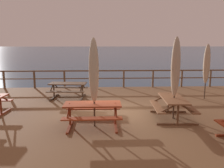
% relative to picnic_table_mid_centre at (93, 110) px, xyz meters
% --- Properties ---
extents(ground_plane, '(600.00, 600.00, 0.00)m').
position_rel_picnic_table_mid_centre_xyz_m(ground_plane, '(0.73, 1.45, -1.28)').
color(ground_plane, navy).
extents(wooden_deck, '(16.74, 10.67, 0.73)m').
position_rel_picnic_table_mid_centre_xyz_m(wooden_deck, '(0.73, 1.45, -0.92)').
color(wooden_deck, brown).
rests_on(wooden_deck, ground).
extents(railing_waterside_far, '(16.54, 0.10, 1.09)m').
position_rel_picnic_table_mid_centre_xyz_m(railing_waterside_far, '(0.73, 6.64, 0.19)').
color(railing_waterside_far, brown).
rests_on(railing_waterside_far, wooden_deck).
extents(picnic_table_mid_centre, '(1.85, 1.40, 0.78)m').
position_rel_picnic_table_mid_centre_xyz_m(picnic_table_mid_centre, '(0.00, 0.00, 0.00)').
color(picnic_table_mid_centre, '#993819').
rests_on(picnic_table_mid_centre, wooden_deck).
extents(picnic_table_front_right, '(1.51, 1.87, 0.78)m').
position_rel_picnic_table_mid_centre_xyz_m(picnic_table_front_right, '(2.87, 0.67, -0.00)').
color(picnic_table_front_right, brown).
rests_on(picnic_table_front_right, wooden_deck).
extents(picnic_table_mid_right, '(1.92, 1.56, 0.78)m').
position_rel_picnic_table_mid_centre_xyz_m(picnic_table_mid_right, '(-1.39, 3.94, -0.00)').
color(picnic_table_mid_right, brown).
rests_on(picnic_table_mid_right, wooden_deck).
extents(patio_umbrella_short_mid, '(0.32, 0.32, 2.88)m').
position_rel_picnic_table_mid_centre_xyz_m(patio_umbrella_short_mid, '(0.06, -0.02, 1.27)').
color(patio_umbrella_short_mid, '#4C3828').
rests_on(patio_umbrella_short_mid, wooden_deck).
extents(patio_umbrella_tall_back_left, '(0.32, 0.32, 2.93)m').
position_rel_picnic_table_mid_centre_xyz_m(patio_umbrella_tall_back_left, '(2.89, 0.64, 1.31)').
color(patio_umbrella_tall_back_left, '#4C3828').
rests_on(patio_umbrella_tall_back_left, wooden_deck).
extents(patio_umbrella_tall_front, '(0.32, 0.32, 2.69)m').
position_rel_picnic_table_mid_centre_xyz_m(patio_umbrella_tall_front, '(5.37, 3.55, 1.15)').
color(patio_umbrella_tall_front, '#4C3828').
rests_on(patio_umbrella_tall_front, wooden_deck).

